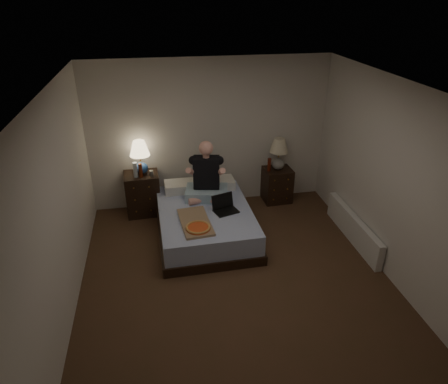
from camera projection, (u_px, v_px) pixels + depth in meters
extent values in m
cube|color=#523423|center=(236.00, 280.00, 5.25)|extent=(4.00, 4.50, 0.00)
cube|color=white|center=(239.00, 89.00, 4.11)|extent=(4.00, 4.50, 0.00)
cube|color=silver|center=(210.00, 134.00, 6.65)|extent=(4.00, 0.00, 2.50)
cube|color=silver|center=(306.00, 348.00, 2.71)|extent=(4.00, 0.00, 2.50)
cube|color=silver|center=(59.00, 211.00, 4.37)|extent=(0.00, 4.50, 2.50)
cube|color=silver|center=(394.00, 183.00, 5.00)|extent=(0.00, 4.50, 2.50)
cube|color=#607BC1|center=(205.00, 222.00, 6.11)|extent=(1.41, 1.85, 0.46)
cube|color=black|center=(143.00, 193.00, 6.69)|extent=(0.58, 0.53, 0.72)
cube|color=black|center=(277.00, 185.00, 7.09)|extent=(0.49, 0.45, 0.61)
cylinder|color=silver|center=(135.00, 170.00, 6.35)|extent=(0.07, 0.07, 0.25)
cylinder|color=#A6A6A1|center=(151.00, 173.00, 6.41)|extent=(0.07, 0.07, 0.10)
cylinder|color=#5F220D|center=(141.00, 170.00, 6.36)|extent=(0.06, 0.06, 0.23)
cylinder|color=#581B0C|center=(269.00, 165.00, 6.83)|extent=(0.06, 0.06, 0.23)
cube|color=silver|center=(353.00, 228.00, 6.01)|extent=(0.10, 1.60, 0.40)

